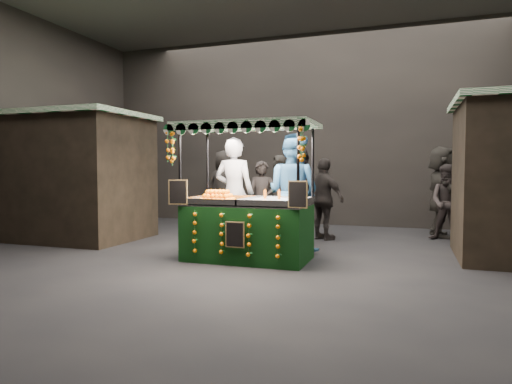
% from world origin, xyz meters
% --- Properties ---
extents(ground, '(12.00, 12.00, 0.00)m').
position_xyz_m(ground, '(0.00, 0.00, 0.00)').
color(ground, black).
rests_on(ground, ground).
extents(market_hall, '(12.10, 10.10, 5.05)m').
position_xyz_m(market_hall, '(0.00, 0.00, 3.38)').
color(market_hall, black).
rests_on(market_hall, ground).
extents(neighbour_stall_left, '(3.00, 2.20, 2.60)m').
position_xyz_m(neighbour_stall_left, '(-4.40, 1.00, 1.31)').
color(neighbour_stall_left, black).
rests_on(neighbour_stall_left, ground).
extents(juice_stall, '(2.26, 1.33, 2.19)m').
position_xyz_m(juice_stall, '(-0.18, 0.08, 0.68)').
color(juice_stall, black).
rests_on(juice_stall, ground).
extents(vendor_grey, '(0.76, 0.52, 2.03)m').
position_xyz_m(vendor_grey, '(-0.80, 1.05, 1.02)').
color(vendor_grey, gray).
rests_on(vendor_grey, ground).
extents(vendor_blue, '(1.21, 1.08, 2.07)m').
position_xyz_m(vendor_blue, '(0.32, 1.05, 1.04)').
color(vendor_blue, '#254F78').
rests_on(vendor_blue, ground).
extents(shopper_0, '(0.67, 0.52, 1.62)m').
position_xyz_m(shopper_0, '(-0.59, 2.05, 0.81)').
color(shopper_0, black).
rests_on(shopper_0, ground).
extents(shopper_1, '(0.88, 0.76, 1.56)m').
position_xyz_m(shopper_1, '(3.01, 3.17, 0.78)').
color(shopper_1, '#2A2422').
rests_on(shopper_1, ground).
extents(shopper_2, '(1.06, 0.87, 1.68)m').
position_xyz_m(shopper_2, '(0.60, 2.53, 0.84)').
color(shopper_2, '#292321').
rests_on(shopper_2, ground).
extents(shopper_3, '(1.17, 1.15, 1.61)m').
position_xyz_m(shopper_3, '(-0.06, 3.14, 0.81)').
color(shopper_3, black).
rests_on(shopper_3, ground).
extents(shopper_4, '(0.99, 0.67, 1.94)m').
position_xyz_m(shopper_4, '(-2.31, 4.12, 0.97)').
color(shopper_4, '#282320').
rests_on(shopper_4, ground).
extents(shopper_5, '(0.82, 1.87, 1.95)m').
position_xyz_m(shopper_5, '(2.92, 3.78, 0.97)').
color(shopper_5, '#2E2A25').
rests_on(shopper_5, ground).
extents(shopper_6, '(0.58, 0.74, 1.80)m').
position_xyz_m(shopper_6, '(-0.85, 4.07, 0.90)').
color(shopper_6, '#2B2723').
rests_on(shopper_6, ground).
extents(shopper_7, '(1.09, 1.16, 1.90)m').
position_xyz_m(shopper_7, '(0.22, 1.80, 0.95)').
color(shopper_7, black).
rests_on(shopper_7, ground).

